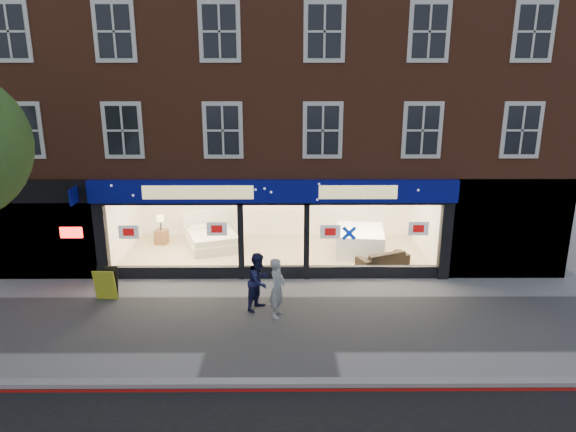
{
  "coord_description": "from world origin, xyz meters",
  "views": [
    {
      "loc": [
        0.37,
        -12.53,
        6.51
      ],
      "look_at": [
        0.45,
        2.5,
        2.26
      ],
      "focal_mm": 32.0,
      "sensor_mm": 36.0,
      "label": 1
    }
  ],
  "objects_px": {
    "sofa": "(383,258)",
    "pedestrian_blue": "(259,281)",
    "display_bed": "(212,238)",
    "pedestrian_grey": "(277,288)",
    "mattress_stack": "(360,241)",
    "a_board": "(106,284)"
  },
  "relations": [
    {
      "from": "pedestrian_grey",
      "to": "sofa",
      "type": "bearing_deg",
      "value": -25.48
    },
    {
      "from": "sofa",
      "to": "a_board",
      "type": "bearing_deg",
      "value": -8.92
    },
    {
      "from": "display_bed",
      "to": "mattress_stack",
      "type": "distance_m",
      "value": 5.54
    },
    {
      "from": "pedestrian_blue",
      "to": "a_board",
      "type": "bearing_deg",
      "value": 112.7
    },
    {
      "from": "sofa",
      "to": "pedestrian_blue",
      "type": "xyz_separation_m",
      "value": [
        -4.07,
        -3.08,
        0.47
      ]
    },
    {
      "from": "display_bed",
      "to": "sofa",
      "type": "bearing_deg",
      "value": -37.67
    },
    {
      "from": "a_board",
      "to": "mattress_stack",
      "type": "bearing_deg",
      "value": 27.94
    },
    {
      "from": "pedestrian_blue",
      "to": "pedestrian_grey",
      "type": "bearing_deg",
      "value": -100.44
    },
    {
      "from": "mattress_stack",
      "to": "pedestrian_grey",
      "type": "relative_size",
      "value": 1.39
    },
    {
      "from": "display_bed",
      "to": "pedestrian_blue",
      "type": "relative_size",
      "value": 1.55
    },
    {
      "from": "sofa",
      "to": "display_bed",
      "type": "bearing_deg",
      "value": -42.63
    },
    {
      "from": "sofa",
      "to": "a_board",
      "type": "height_order",
      "value": "a_board"
    },
    {
      "from": "display_bed",
      "to": "pedestrian_blue",
      "type": "xyz_separation_m",
      "value": [
        2.04,
        -5.05,
        0.4
      ]
    },
    {
      "from": "sofa",
      "to": "pedestrian_blue",
      "type": "height_order",
      "value": "pedestrian_blue"
    },
    {
      "from": "sofa",
      "to": "pedestrian_grey",
      "type": "height_order",
      "value": "pedestrian_grey"
    },
    {
      "from": "mattress_stack",
      "to": "sofa",
      "type": "bearing_deg",
      "value": -67.11
    },
    {
      "from": "sofa",
      "to": "pedestrian_blue",
      "type": "relative_size",
      "value": 1.08
    },
    {
      "from": "display_bed",
      "to": "sofa",
      "type": "xyz_separation_m",
      "value": [
        6.12,
        -1.97,
        -0.07
      ]
    },
    {
      "from": "sofa",
      "to": "pedestrian_blue",
      "type": "distance_m",
      "value": 5.13
    },
    {
      "from": "mattress_stack",
      "to": "a_board",
      "type": "relative_size",
      "value": 2.38
    },
    {
      "from": "display_bed",
      "to": "sofa",
      "type": "relative_size",
      "value": 1.43
    },
    {
      "from": "mattress_stack",
      "to": "display_bed",
      "type": "bearing_deg",
      "value": 174.29
    }
  ]
}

